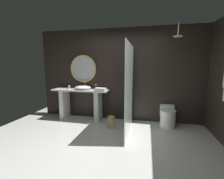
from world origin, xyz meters
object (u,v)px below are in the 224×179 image
object	(u,v)px
round_wall_mirror	(83,69)
rain_shower_head	(178,35)
tumbler_cup	(69,87)
folded_hand_towel	(101,89)
soap_dispenser	(96,87)
toilet	(168,117)
waste_bin	(111,122)
vessel_sink	(83,87)

from	to	relation	value
round_wall_mirror	rain_shower_head	bearing A→B (deg)	-11.02
tumbler_cup	rain_shower_head	distance (m)	3.13
rain_shower_head	folded_hand_towel	world-z (taller)	rain_shower_head
folded_hand_towel	round_wall_mirror	bearing A→B (deg)	149.47
soap_dispenser	toilet	xyz separation A→B (m)	(1.96, -0.03, -0.71)
round_wall_mirror	waste_bin	world-z (taller)	round_wall_mirror
soap_dispenser	round_wall_mirror	xyz separation A→B (m)	(-0.45, 0.21, 0.51)
vessel_sink	round_wall_mirror	xyz separation A→B (m)	(-0.07, 0.24, 0.53)
tumbler_cup	waste_bin	distance (m)	1.61
round_wall_mirror	toilet	distance (m)	2.71
tumbler_cup	round_wall_mirror	xyz separation A→B (m)	(0.35, 0.26, 0.53)
rain_shower_head	folded_hand_towel	size ratio (longest dim) A/B	1.01
vessel_sink	tumbler_cup	size ratio (longest dim) A/B	4.48
soap_dispenser	round_wall_mirror	distance (m)	0.71
folded_hand_towel	rain_shower_head	bearing A→B (deg)	-3.25
folded_hand_towel	toilet	bearing A→B (deg)	4.66
toilet	folded_hand_towel	xyz separation A→B (m)	(-1.77, -0.14, 0.68)
tumbler_cup	rain_shower_head	bearing A→B (deg)	-4.57
round_wall_mirror	folded_hand_towel	xyz separation A→B (m)	(0.65, -0.38, -0.54)
round_wall_mirror	waste_bin	xyz separation A→B (m)	(1.00, -0.65, -1.32)
toilet	soap_dispenser	bearing A→B (deg)	179.26
round_wall_mirror	rain_shower_head	xyz separation A→B (m)	(2.50, -0.49, 0.77)
rain_shower_head	toilet	xyz separation A→B (m)	(-0.08, 0.25, -1.99)
tumbler_cup	waste_bin	world-z (taller)	tumbler_cup
toilet	vessel_sink	bearing A→B (deg)	-179.86
vessel_sink	rain_shower_head	bearing A→B (deg)	-5.74
rain_shower_head	soap_dispenser	bearing A→B (deg)	172.36
waste_bin	tumbler_cup	bearing A→B (deg)	163.63
toilet	rain_shower_head	bearing A→B (deg)	-71.24
toilet	folded_hand_towel	world-z (taller)	folded_hand_towel
waste_bin	round_wall_mirror	bearing A→B (deg)	146.78
waste_bin	rain_shower_head	bearing A→B (deg)	6.44
folded_hand_towel	soap_dispenser	bearing A→B (deg)	139.08
soap_dispenser	rain_shower_head	world-z (taller)	rain_shower_head
round_wall_mirror	toilet	xyz separation A→B (m)	(2.41, -0.24, -1.22)
rain_shower_head	waste_bin	size ratio (longest dim) A/B	0.93
soap_dispenser	folded_hand_towel	distance (m)	0.26
vessel_sink	round_wall_mirror	world-z (taller)	round_wall_mirror
soap_dispenser	folded_hand_towel	world-z (taller)	soap_dispenser
tumbler_cup	vessel_sink	bearing A→B (deg)	2.20
waste_bin	folded_hand_towel	xyz separation A→B (m)	(-0.35, 0.27, 0.78)
round_wall_mirror	toilet	bearing A→B (deg)	-5.62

